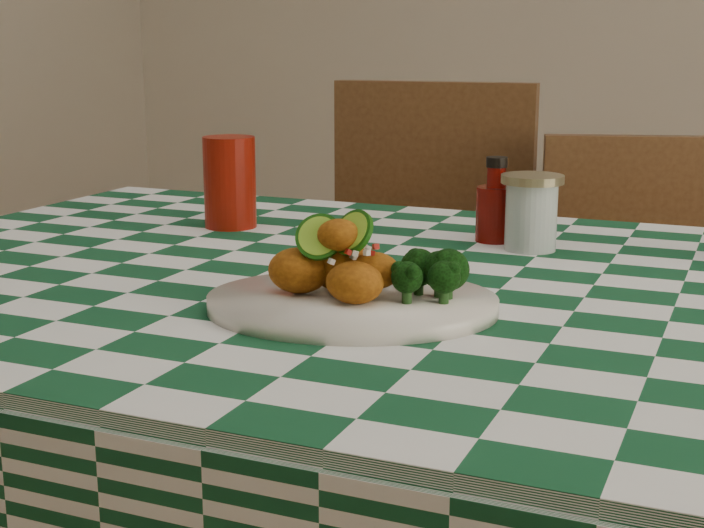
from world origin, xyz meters
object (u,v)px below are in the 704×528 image
at_px(red_tumbler, 230,182).
at_px(wooden_chair_left, 405,325).
at_px(fried_chicken_pile, 342,258).
at_px(wooden_chair_right, 650,378).
at_px(ketchup_bottle, 496,199).
at_px(mason_jar, 531,213).
at_px(plate, 352,304).

relative_size(red_tumbler, wooden_chair_left, 0.15).
distance_m(fried_chicken_pile, wooden_chair_left, 0.99).
distance_m(wooden_chair_left, wooden_chair_right, 0.50).
xyz_separation_m(fried_chicken_pile, ketchup_bottle, (0.06, 0.44, 0.00)).
bearing_deg(mason_jar, wooden_chair_left, 127.08).
distance_m(plate, wooden_chair_right, 0.99).
bearing_deg(plate, wooden_chair_right, 74.58).
xyz_separation_m(red_tumbler, wooden_chair_left, (0.12, 0.50, -0.36)).
bearing_deg(wooden_chair_right, plate, -122.16).
bearing_deg(ketchup_bottle, fried_chicken_pile, -97.46).
distance_m(ketchup_bottle, mason_jar, 0.08).
relative_size(fried_chicken_pile, red_tumbler, 0.92).
bearing_deg(plate, fried_chicken_pile, 180.00).
xyz_separation_m(plate, wooden_chair_right, (0.25, 0.89, -0.35)).
height_order(red_tumbler, mason_jar, red_tumbler).
distance_m(plate, fried_chicken_pile, 0.05).
relative_size(mason_jar, wooden_chair_left, 0.11).
bearing_deg(plate, ketchup_bottle, 84.12).
xyz_separation_m(plate, red_tumbler, (-0.38, 0.39, 0.06)).
bearing_deg(mason_jar, fried_chicken_pile, -106.75).
height_order(ketchup_bottle, wooden_chair_left, wooden_chair_left).
height_order(red_tumbler, wooden_chair_left, wooden_chair_left).
xyz_separation_m(ketchup_bottle, wooden_chair_right, (0.20, 0.45, -0.40)).
relative_size(fried_chicken_pile, ketchup_bottle, 1.06).
bearing_deg(wooden_chair_left, plate, -77.23).
distance_m(red_tumbler, mason_jar, 0.49).
bearing_deg(ketchup_bottle, wooden_chair_left, 124.25).
xyz_separation_m(fried_chicken_pile, mason_jar, (0.12, 0.40, -0.01)).
bearing_deg(red_tumbler, mason_jar, 2.06).
distance_m(plate, mason_jar, 0.42).
relative_size(plate, ketchup_bottle, 2.57).
bearing_deg(wooden_chair_left, red_tumbler, -106.93).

